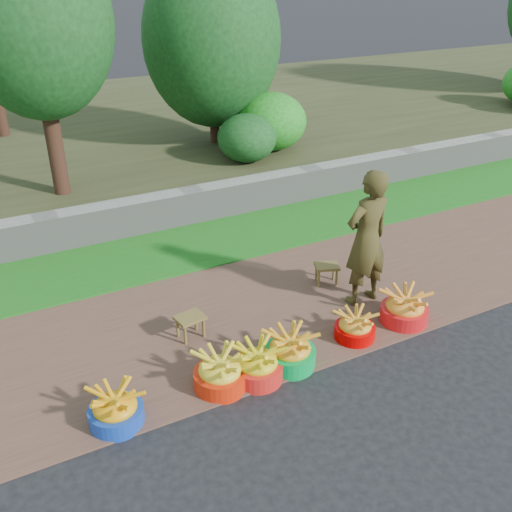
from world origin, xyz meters
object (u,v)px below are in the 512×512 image
basin_e (355,327)px  basin_f (405,308)px  stool_right (327,269)px  basin_c (257,364)px  basin_b (220,373)px  basin_d (290,351)px  vendor_woman (367,239)px  basin_a (115,409)px  stool_left (190,321)px

basin_e → basin_f: bearing=0.1°
basin_f → stool_right: (-0.32, 1.14, 0.05)m
basin_c → basin_e: (1.28, 0.10, -0.02)m
basin_b → basin_d: bearing=-1.3°
vendor_woman → basin_c: bearing=16.3°
basin_a → vendor_woman: (3.25, 0.65, 0.70)m
stool_left → vendor_woman: 2.26m
basin_d → stool_left: size_ratio=1.58×
stool_left → stool_right: (2.00, 0.29, -0.00)m
basin_d → stool_right: basin_d is taller
basin_f → vendor_woman: bearing=105.6°
basin_e → basin_f: size_ratio=0.82×
basin_b → basin_f: basin_f is taller
stool_left → basin_b: bearing=-93.0°
basin_a → stool_left: size_ratio=1.46×
basin_b → basin_f: bearing=1.1°
basin_b → vendor_woman: size_ratio=0.32×
basin_e → stool_left: 1.83m
basin_b → basin_f: size_ratio=0.96×
basin_d → basin_f: 1.58m
basin_c → vendor_woman: (1.82, 0.69, 0.69)m
basin_e → stool_left: bearing=152.2°
stool_left → basin_a: bearing=-140.2°
basin_a → basin_b: size_ratio=0.94×
basin_c → basin_f: size_ratio=0.95×
basin_b → basin_c: 0.39m
basin_f → basin_b: bearing=-178.9°
basin_b → basin_e: size_ratio=1.17×
basin_b → basin_a: bearing=-179.3°
stool_left → vendor_woman: bearing=-6.8°
basin_e → basin_a: bearing=-178.7°
basin_e → basin_f: (0.70, 0.00, 0.03)m
basin_c → basin_b: bearing=172.2°
stool_left → basin_e: bearing=-27.8°
vendor_woman → basin_e: bearing=43.3°
basin_a → vendor_woman: 3.39m
basin_d → basin_f: (1.58, 0.07, 0.00)m
basin_b → stool_right: size_ratio=1.45×
vendor_woman → basin_f: bearing=101.0°
basin_e → vendor_woman: bearing=47.9°
basin_e → stool_left: size_ratio=1.33×
basin_a → basin_e: basin_a is taller
basin_a → basin_b: basin_b is taller
basin_f → basin_c: bearing=-177.1°
basin_c → basin_e: 1.28m
basin_b → stool_right: 2.37m
vendor_woman → basin_b: bearing=11.6°
stool_left → vendor_woman: size_ratio=0.20×
basin_a → basin_e: 2.71m
vendor_woman → basin_d: bearing=20.3°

